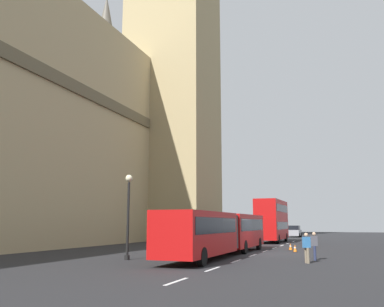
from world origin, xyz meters
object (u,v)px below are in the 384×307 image
at_px(traffic_cone_middle, 290,247).
at_px(double_decker_bus, 272,219).
at_px(articulated_bus, 221,230).
at_px(pedestrian_near_cones, 307,247).
at_px(pedestrian_by_kerb, 314,245).
at_px(sedan_lead, 295,231).
at_px(traffic_cone_west, 295,248).
at_px(street_lamp, 128,210).

bearing_deg(traffic_cone_middle, double_decker_bus, 15.58).
bearing_deg(articulated_bus, pedestrian_near_cones, -120.03).
height_order(pedestrian_near_cones, pedestrian_by_kerb, same).
xyz_separation_m(double_decker_bus, traffic_cone_middle, (-13.47, -3.76, -2.43)).
distance_m(sedan_lead, pedestrian_by_kerb, 43.10).
bearing_deg(traffic_cone_west, street_lamp, 140.42).
relative_size(traffic_cone_middle, street_lamp, 0.11).
distance_m(traffic_cone_west, pedestrian_near_cones, 9.24).
xyz_separation_m(double_decker_bus, traffic_cone_west, (-15.59, -4.37, -2.43)).
bearing_deg(pedestrian_near_cones, traffic_cone_west, 10.72).
distance_m(articulated_bus, street_lamp, 7.00).
bearing_deg(traffic_cone_west, pedestrian_near_cones, -169.28).
height_order(sedan_lead, traffic_cone_middle, sedan_lead).
bearing_deg(double_decker_bus, traffic_cone_west, -164.34).
distance_m(articulated_bus, sedan_lead, 41.27).
xyz_separation_m(traffic_cone_middle, pedestrian_by_kerb, (-9.05, -2.60, 0.63)).
bearing_deg(pedestrian_by_kerb, sedan_lead, 8.20).
relative_size(street_lamp, pedestrian_by_kerb, 3.12).
distance_m(articulated_bus, traffic_cone_west, 7.21).
xyz_separation_m(traffic_cone_middle, pedestrian_near_cones, (-11.17, -2.33, 0.63)).
bearing_deg(sedan_lead, pedestrian_near_cones, -172.53).
relative_size(sedan_lead, pedestrian_near_cones, 2.60).
xyz_separation_m(pedestrian_near_cones, pedestrian_by_kerb, (2.12, -0.28, 0.00)).
xyz_separation_m(double_decker_bus, pedestrian_near_cones, (-24.64, -6.08, -1.80)).
distance_m(double_decker_bus, sedan_lead, 20.21).
distance_m(traffic_cone_west, street_lamp, 14.20).
relative_size(articulated_bus, double_decker_bus, 1.89).
distance_m(street_lamp, pedestrian_by_kerb, 11.71).
bearing_deg(street_lamp, pedestrian_by_kerb, -70.73).
height_order(traffic_cone_west, traffic_cone_middle, same).
bearing_deg(pedestrian_by_kerb, street_lamp, 109.27).
distance_m(street_lamp, pedestrian_near_cones, 10.93).
relative_size(articulated_bus, traffic_cone_west, 31.00).
bearing_deg(traffic_cone_west, traffic_cone_middle, 16.21).
distance_m(double_decker_bus, pedestrian_near_cones, 25.45).
bearing_deg(articulated_bus, traffic_cone_west, -38.25).
relative_size(articulated_bus, traffic_cone_middle, 31.00).
height_order(articulated_bus, traffic_cone_west, articulated_bus).
bearing_deg(sedan_lead, pedestrian_by_kerb, -171.80).
distance_m(articulated_bus, pedestrian_near_cones, 7.08).
distance_m(double_decker_bus, traffic_cone_west, 16.37).
xyz_separation_m(street_lamp, pedestrian_by_kerb, (3.80, -10.87, -2.14)).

